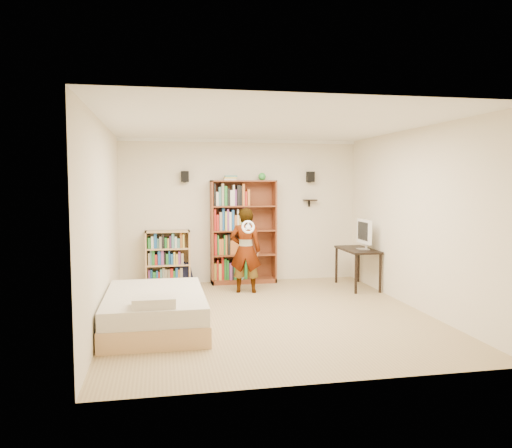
% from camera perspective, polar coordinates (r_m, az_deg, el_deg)
% --- Properties ---
extents(ground, '(4.50, 5.00, 0.01)m').
position_cam_1_polar(ground, '(7.28, 1.43, -10.31)').
color(ground, tan).
rests_on(ground, ground).
extents(room_shell, '(4.52, 5.02, 2.71)m').
position_cam_1_polar(room_shell, '(7.03, 1.46, 3.68)').
color(room_shell, beige).
rests_on(room_shell, ground).
extents(crown_molding, '(4.50, 5.00, 0.06)m').
position_cam_1_polar(crown_molding, '(7.07, 1.47, 11.06)').
color(crown_molding, white).
rests_on(crown_molding, room_shell).
extents(speaker_left, '(0.14, 0.12, 0.20)m').
position_cam_1_polar(speaker_left, '(9.28, -8.13, 5.39)').
color(speaker_left, black).
rests_on(speaker_left, room_shell).
extents(speaker_right, '(0.14, 0.12, 0.20)m').
position_cam_1_polar(speaker_right, '(9.70, 6.24, 5.38)').
color(speaker_right, black).
rests_on(speaker_right, room_shell).
extents(wall_shelf, '(0.25, 0.16, 0.02)m').
position_cam_1_polar(wall_shelf, '(9.71, 6.20, 2.73)').
color(wall_shelf, black).
rests_on(wall_shelf, room_shell).
extents(tall_bookshelf, '(1.22, 0.36, 1.93)m').
position_cam_1_polar(tall_bookshelf, '(9.36, -1.45, -0.91)').
color(tall_bookshelf, brown).
rests_on(tall_bookshelf, ground).
extents(low_bookshelf, '(0.81, 0.30, 1.01)m').
position_cam_1_polar(low_bookshelf, '(9.32, -10.04, -3.86)').
color(low_bookshelf, tan).
rests_on(low_bookshelf, ground).
extents(computer_desk, '(0.52, 1.04, 0.71)m').
position_cam_1_polar(computer_desk, '(9.20, 11.50, -4.96)').
color(computer_desk, black).
rests_on(computer_desk, ground).
extents(imac, '(0.18, 0.54, 0.53)m').
position_cam_1_polar(imac, '(9.02, 12.14, -1.19)').
color(imac, white).
rests_on(imac, computer_desk).
extents(daybed, '(1.28, 1.97, 0.58)m').
position_cam_1_polar(daybed, '(6.72, -11.46, -9.14)').
color(daybed, silver).
rests_on(daybed, ground).
extents(person, '(0.60, 0.46, 1.46)m').
position_cam_1_polar(person, '(8.57, -1.22, -3.02)').
color(person, black).
rests_on(person, ground).
extents(wii_wheel, '(0.22, 0.08, 0.23)m').
position_cam_1_polar(wii_wheel, '(8.25, -0.91, -0.34)').
color(wii_wheel, white).
rests_on(wii_wheel, person).
extents(navy_bag, '(0.30, 0.20, 0.41)m').
position_cam_1_polar(navy_bag, '(9.39, -8.14, -5.65)').
color(navy_bag, black).
rests_on(navy_bag, ground).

